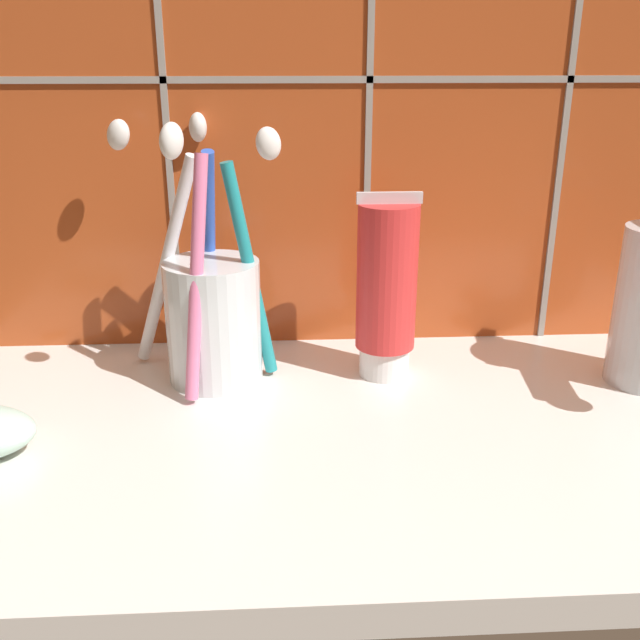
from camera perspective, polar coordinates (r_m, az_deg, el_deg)
sink_counter at (r=46.73cm, az=3.71°, el=-9.65°), size 60.26×31.04×2.00cm
toothbrush_cup at (r=51.43cm, az=-8.64°, el=0.91°), size 12.96×12.94×18.82cm
toothpaste_tube at (r=51.18cm, az=5.34°, el=2.55°), size 4.54×4.32×13.62cm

